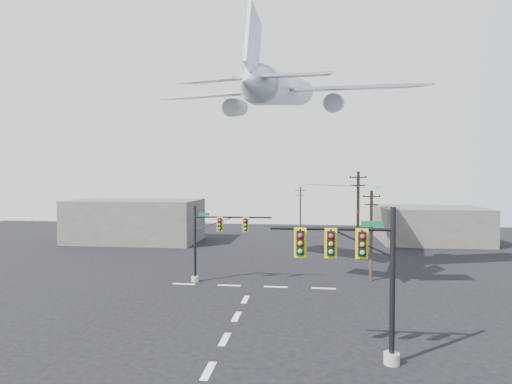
# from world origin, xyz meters

# --- Properties ---
(ground) EXTENTS (120.00, 120.00, 0.00)m
(ground) POSITION_xyz_m (0.00, 0.00, 0.00)
(ground) COLOR black
(ground) RESTS_ON ground
(lane_markings) EXTENTS (14.00, 21.20, 0.01)m
(lane_markings) POSITION_xyz_m (0.00, 5.33, 0.01)
(lane_markings) COLOR beige
(lane_markings) RESTS_ON ground
(signal_mast_near) EXTENTS (6.43, 0.86, 7.82)m
(signal_mast_near) POSITION_xyz_m (7.36, -2.23, 4.37)
(signal_mast_near) COLOR gray
(signal_mast_near) RESTS_ON ground
(signal_mast_far) EXTENTS (7.14, 0.74, 6.74)m
(signal_mast_far) POSITION_xyz_m (-3.73, 12.90, 3.65)
(signal_mast_far) COLOR gray
(signal_mast_far) RESTS_ON ground
(utility_pole_a) EXTENTS (1.60, 0.49, 8.10)m
(utility_pole_a) POSITION_xyz_m (10.28, 15.21, 4.23)
(utility_pole_a) COLOR #442B1D
(utility_pole_a) RESTS_ON ground
(utility_pole_b) EXTENTS (1.99, 0.53, 9.92)m
(utility_pole_b) POSITION_xyz_m (10.22, 25.01, 5.19)
(utility_pole_b) COLOR #442B1D
(utility_pole_b) RESTS_ON ground
(utility_pole_c) EXTENTS (1.61, 0.27, 7.86)m
(utility_pole_c) POSITION_xyz_m (3.53, 39.83, 4.11)
(utility_pole_c) COLOR #442B1D
(utility_pole_c) RESTS_ON ground
(power_lines) EXTENTS (8.33, 24.63, 0.15)m
(power_lines) POSITION_xyz_m (8.14, 27.79, 8.28)
(power_lines) COLOR black
(airliner) EXTENTS (26.58, 28.18, 7.45)m
(airliner) POSITION_xyz_m (2.32, 17.50, 17.63)
(airliner) COLOR silver
(building_left) EXTENTS (18.00, 10.00, 6.00)m
(building_left) POSITION_xyz_m (-20.00, 35.00, 3.00)
(building_left) COLOR #615E56
(building_left) RESTS_ON ground
(building_right) EXTENTS (14.00, 12.00, 5.00)m
(building_right) POSITION_xyz_m (22.00, 40.00, 2.50)
(building_right) COLOR #615E56
(building_right) RESTS_ON ground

